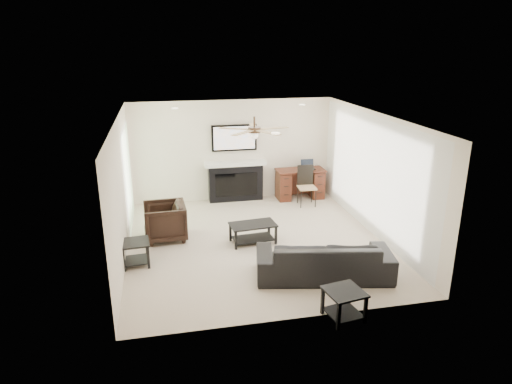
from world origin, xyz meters
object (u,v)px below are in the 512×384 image
(sofa, at_px, (324,258))
(coffee_table, at_px, (253,233))
(desk, at_px, (300,184))
(fireplace_unit, at_px, (235,164))
(armchair, at_px, (165,221))

(sofa, relative_size, coffee_table, 2.53)
(sofa, height_order, desk, desk)
(coffee_table, distance_m, fireplace_unit, 2.72)
(fireplace_unit, bearing_deg, coffee_table, -92.09)
(sofa, xyz_separation_m, coffee_table, (-0.90, 1.60, -0.13))
(coffee_table, distance_m, desk, 2.99)
(fireplace_unit, bearing_deg, armchair, -131.04)
(coffee_table, bearing_deg, armchair, 156.48)
(coffee_table, bearing_deg, fireplace_unit, 82.32)
(coffee_table, xyz_separation_m, desk, (1.73, 2.43, 0.18))
(sofa, xyz_separation_m, desk, (0.83, 4.03, 0.05))
(fireplace_unit, bearing_deg, sofa, -79.19)
(sofa, distance_m, fireplace_unit, 4.33)
(sofa, bearing_deg, desk, -90.44)
(sofa, relative_size, desk, 1.87)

